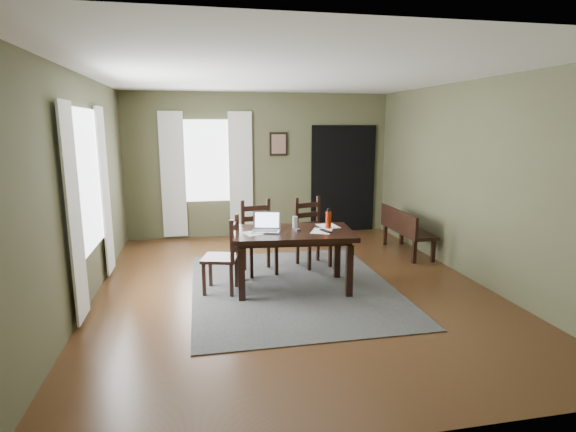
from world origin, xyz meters
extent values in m
cube|color=#492C16|center=(0.00, 0.00, -0.01)|extent=(5.00, 6.00, 0.01)
cube|color=#505235|center=(0.00, 3.00, 1.35)|extent=(5.00, 0.02, 2.70)
cube|color=#505235|center=(0.00, -3.00, 1.35)|extent=(5.00, 0.02, 2.70)
cube|color=#505235|center=(-2.50, 0.00, 1.35)|extent=(0.02, 6.00, 2.70)
cube|color=#505235|center=(2.50, 0.00, 1.35)|extent=(0.02, 6.00, 2.70)
cube|color=white|center=(0.00, 0.00, 2.70)|extent=(5.00, 6.00, 0.02)
cube|color=#3F3F3F|center=(0.00, 0.00, 0.01)|extent=(2.60, 3.20, 0.01)
cube|color=black|center=(-0.01, -0.05, 0.75)|extent=(1.61, 1.05, 0.06)
cube|color=black|center=(-0.01, -0.05, 0.69)|extent=(1.43, 0.88, 0.05)
cube|color=black|center=(-0.70, -0.34, 0.34)|extent=(0.09, 0.09, 0.65)
cube|color=black|center=(-0.63, 0.37, 0.34)|extent=(0.09, 0.09, 0.65)
cube|color=black|center=(0.62, -0.47, 0.34)|extent=(0.09, 0.09, 0.65)
cube|color=black|center=(0.69, 0.24, 0.34)|extent=(0.09, 0.09, 0.65)
cube|color=black|center=(-0.93, 0.01, 0.45)|extent=(0.52, 0.52, 0.04)
cube|color=black|center=(-1.06, 0.23, 0.22)|extent=(0.05, 0.05, 0.42)
cube|color=black|center=(-0.72, 0.14, 0.22)|extent=(0.05, 0.05, 0.42)
cube|color=black|center=(-1.15, -0.11, 0.22)|extent=(0.05, 0.05, 0.42)
cube|color=black|center=(-0.81, -0.20, 0.22)|extent=(0.05, 0.05, 0.42)
cube|color=black|center=(-0.70, 0.14, 0.72)|extent=(0.06, 0.06, 0.53)
cube|color=black|center=(-0.80, -0.21, 0.72)|extent=(0.06, 0.06, 0.53)
cube|color=black|center=(-0.75, -0.04, 0.58)|extent=(0.11, 0.31, 0.07)
cube|color=black|center=(-0.75, -0.04, 0.72)|extent=(0.11, 0.31, 0.07)
cube|color=black|center=(-0.75, -0.04, 0.86)|extent=(0.11, 0.31, 0.07)
cube|color=black|center=(-0.34, 0.65, 0.48)|extent=(0.52, 0.52, 0.04)
cube|color=black|center=(-0.49, 0.44, 0.23)|extent=(0.05, 0.05, 0.44)
cube|color=black|center=(-0.55, 0.81, 0.23)|extent=(0.05, 0.05, 0.44)
cube|color=black|center=(-0.13, 0.50, 0.23)|extent=(0.05, 0.05, 0.44)
cube|color=black|center=(-0.19, 0.86, 0.23)|extent=(0.05, 0.05, 0.44)
cube|color=black|center=(-0.56, 0.83, 0.77)|extent=(0.06, 0.06, 0.56)
cube|color=black|center=(-0.18, 0.89, 0.77)|extent=(0.06, 0.06, 0.56)
cube|color=black|center=(-0.37, 0.86, 0.62)|extent=(0.33, 0.08, 0.08)
cube|color=black|center=(-0.37, 0.86, 0.77)|extent=(0.33, 0.08, 0.08)
cube|color=black|center=(-0.37, 0.86, 0.92)|extent=(0.33, 0.08, 0.08)
cube|color=black|center=(0.50, 0.83, 0.47)|extent=(0.55, 0.55, 0.04)
cube|color=black|center=(0.38, 0.61, 0.23)|extent=(0.05, 0.05, 0.44)
cube|color=black|center=(0.28, 0.95, 0.23)|extent=(0.05, 0.05, 0.44)
cube|color=black|center=(0.73, 0.70, 0.23)|extent=(0.05, 0.05, 0.44)
cube|color=black|center=(0.63, 1.05, 0.23)|extent=(0.05, 0.05, 0.44)
cube|color=black|center=(0.26, 0.97, 0.76)|extent=(0.06, 0.06, 0.55)
cube|color=black|center=(0.63, 1.08, 0.76)|extent=(0.06, 0.06, 0.55)
cube|color=black|center=(0.45, 1.02, 0.61)|extent=(0.32, 0.12, 0.07)
cube|color=black|center=(0.45, 1.02, 0.76)|extent=(0.32, 0.12, 0.07)
cube|color=black|center=(0.45, 1.02, 0.91)|extent=(0.32, 0.12, 0.07)
cube|color=black|center=(2.22, 1.21, 0.39)|extent=(0.42, 1.30, 0.06)
cube|color=black|center=(2.38, 0.65, 0.18)|extent=(0.06, 0.06, 0.36)
cube|color=black|center=(2.06, 0.65, 0.18)|extent=(0.06, 0.06, 0.36)
cube|color=black|center=(2.38, 1.77, 0.18)|extent=(0.06, 0.06, 0.36)
cube|color=black|center=(2.06, 1.77, 0.18)|extent=(0.06, 0.06, 0.36)
cube|color=black|center=(2.03, 1.21, 0.58)|extent=(0.05, 1.30, 0.32)
cube|color=#B7B7BC|center=(-0.35, -0.03, 0.78)|extent=(0.40, 0.33, 0.02)
cube|color=#B7B7BC|center=(-0.32, 0.10, 0.90)|extent=(0.36, 0.15, 0.23)
cube|color=silver|center=(-0.32, 0.09, 0.90)|extent=(0.31, 0.12, 0.19)
cube|color=#3F3F42|center=(-0.35, -0.04, 0.79)|extent=(0.32, 0.22, 0.00)
cube|color=#3F3F42|center=(0.05, -0.07, 0.79)|extent=(0.08, 0.11, 0.03)
cube|color=black|center=(0.39, -0.18, 0.79)|extent=(0.11, 0.20, 0.02)
cylinder|color=silver|center=(0.06, 0.13, 0.85)|extent=(0.08, 0.08, 0.15)
cylinder|color=#B42D0D|center=(0.48, 0.00, 0.89)|extent=(0.09, 0.09, 0.23)
cylinder|color=black|center=(0.48, 0.00, 1.02)|extent=(0.06, 0.06, 0.04)
cube|color=white|center=(-0.53, -0.09, 0.78)|extent=(0.28, 0.32, 0.00)
cube|color=white|center=(0.35, -0.14, 0.78)|extent=(0.35, 0.39, 0.00)
cube|color=white|center=(0.51, 0.12, 0.78)|extent=(0.28, 0.34, 0.00)
cube|color=white|center=(-2.47, 0.20, 1.45)|extent=(0.01, 1.30, 1.70)
cube|color=white|center=(-1.00, 2.97, 1.45)|extent=(1.00, 0.01, 1.50)
cube|color=silver|center=(-2.44, -0.62, 1.20)|extent=(0.03, 0.48, 2.30)
cube|color=silver|center=(-2.44, 1.02, 1.20)|extent=(0.03, 0.48, 2.30)
cube|color=silver|center=(-1.62, 2.94, 1.20)|extent=(0.44, 0.03, 2.30)
cube|color=silver|center=(-0.38, 2.94, 1.20)|extent=(0.44, 0.03, 2.30)
cube|color=black|center=(0.35, 2.97, 1.75)|extent=(0.34, 0.03, 0.44)
cube|color=brown|center=(0.35, 2.96, 1.75)|extent=(0.27, 0.01, 0.36)
cube|color=black|center=(1.65, 2.97, 1.05)|extent=(1.30, 0.03, 2.10)
camera|label=1|loc=(-1.16, -5.51, 2.10)|focal=28.00mm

